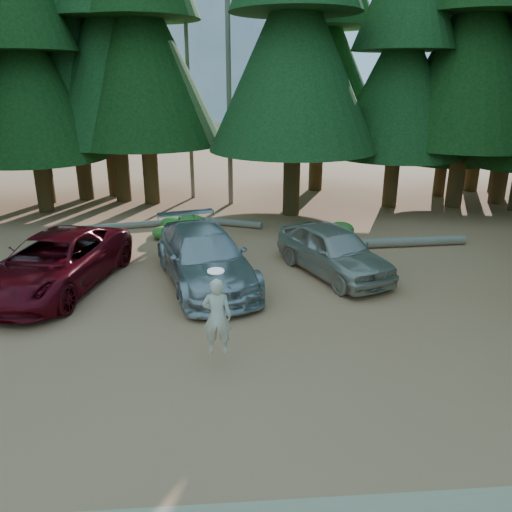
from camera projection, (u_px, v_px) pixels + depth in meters
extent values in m
plane|color=#AA6A48|center=(213.00, 346.00, 12.04)|extent=(160.00, 160.00, 0.00)
cylinder|color=#73695C|center=(229.00, 80.00, 23.69)|extent=(0.24, 0.24, 12.00)
cylinder|color=#73695C|center=(189.00, 101.00, 25.29)|extent=(0.20, 0.20, 10.00)
cone|color=gray|center=(215.00, 30.00, 87.12)|extent=(44.00, 44.00, 28.00)
cone|color=gray|center=(174.00, 57.00, 97.31)|extent=(36.00, 36.00, 20.00)
imported|color=#5A0711|center=(55.00, 262.00, 15.14)|extent=(4.11, 6.48, 1.67)
imported|color=#AAADB2|center=(205.00, 257.00, 15.54)|extent=(3.81, 6.27, 1.70)
imported|color=#AFA89C|center=(333.00, 250.00, 16.27)|extent=(3.63, 5.11, 1.62)
imported|color=beige|center=(217.00, 316.00, 10.85)|extent=(0.69, 0.49, 1.78)
cylinder|color=white|center=(216.00, 271.00, 10.55)|extent=(0.36, 0.36, 0.04)
cylinder|color=#73695C|center=(129.00, 225.00, 21.39)|extent=(3.92, 1.09, 0.28)
cylinder|color=#73695C|center=(220.00, 222.00, 21.86)|extent=(3.62, 1.69, 0.31)
cylinder|color=#73695C|center=(394.00, 242.00, 19.06)|extent=(5.70, 0.66, 0.36)
ellipsoid|color=#2F611D|center=(94.00, 235.00, 19.84)|extent=(0.78, 0.78, 0.43)
ellipsoid|color=#2F611D|center=(164.00, 233.00, 19.99)|extent=(0.92, 0.92, 0.51)
ellipsoid|color=#2F611D|center=(191.00, 224.00, 20.73)|extent=(1.37, 1.37, 0.75)
ellipsoid|color=#2F611D|center=(173.00, 223.00, 21.21)|extent=(1.03, 1.03, 0.56)
ellipsoid|color=#2F611D|center=(323.00, 235.00, 19.58)|extent=(1.00, 1.00, 0.55)
ellipsoid|color=#2F611D|center=(341.00, 229.00, 20.30)|extent=(1.07, 1.07, 0.59)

